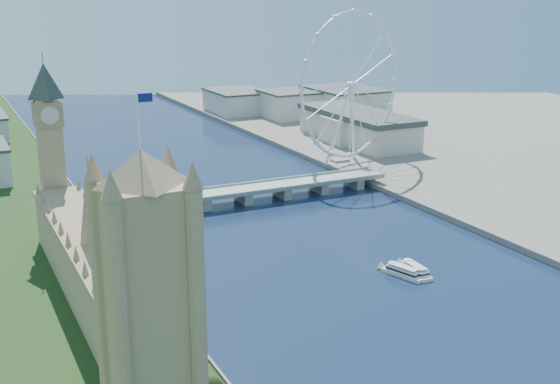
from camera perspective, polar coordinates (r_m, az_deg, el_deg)
victoria_tower at (r=209.33m, az=-10.65°, el=-8.56°), size 28.16×28.16×112.00m
parliament_range at (r=328.22m, az=-14.71°, el=-6.42°), size 24.00×200.00×70.00m
big_ben at (r=418.04m, az=-18.27°, el=4.95°), size 20.02×20.02×110.00m
westminster_bridge at (r=485.97m, az=-3.01°, el=-0.08°), size 220.00×22.00×9.50m
london_eye at (r=576.55m, az=5.81°, el=8.57°), size 113.60×39.12×124.30m
county_hall at (r=679.30m, az=6.26°, el=3.89°), size 54.00×144.00×35.00m
city_skyline at (r=735.28m, az=-8.28°, el=6.08°), size 505.00×280.00×32.00m
tour_boat_near at (r=368.13m, az=9.96°, el=-6.74°), size 14.66×27.62×5.90m
tour_boat_far at (r=371.71m, az=10.88°, el=-6.56°), size 7.77×26.73×5.82m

